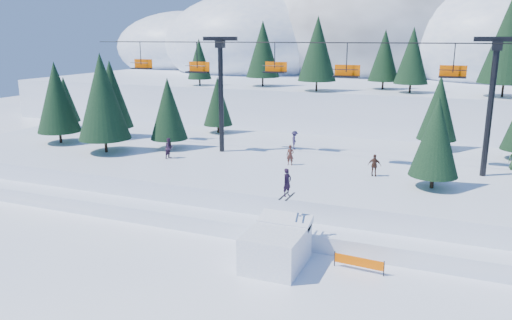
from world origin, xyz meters
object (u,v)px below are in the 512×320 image
at_px(chairlift, 334,80).
at_px(banner_near, 359,262).
at_px(jump_kicker, 276,246).
at_px(banner_far, 412,250).

xyz_separation_m(chairlift, banner_near, (5.18, -14.44, -8.78)).
height_order(jump_kicker, banner_far, jump_kicker).
bearing_deg(banner_far, jump_kicker, -151.33).
bearing_deg(jump_kicker, banner_near, 13.00).
bearing_deg(jump_kicker, chairlift, 92.42).
bearing_deg(banner_far, chairlift, 123.86).
bearing_deg(banner_far, banner_near, -132.30).
relative_size(chairlift, banner_far, 16.56).
bearing_deg(jump_kicker, banner_far, 28.67).
distance_m(jump_kicker, banner_far, 8.14).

